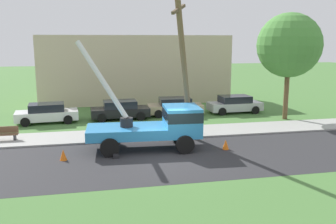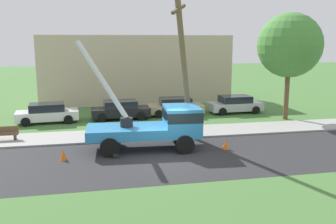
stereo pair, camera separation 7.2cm
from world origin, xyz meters
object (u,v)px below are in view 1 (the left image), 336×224
at_px(parked_sedan_tan, 175,106).
at_px(parked_sedan_black, 120,110).
at_px(leaning_utility_pole, 184,67).
at_px(utility_truck, 159,124).
at_px(park_bench, 4,134).
at_px(roadside_tree_near, 289,45).
at_px(traffic_cone_ahead, 226,144).
at_px(parked_sedan_white, 47,113).
at_px(traffic_cone_behind, 63,155).
at_px(parked_sedan_silver, 235,104).

bearing_deg(parked_sedan_tan, parked_sedan_black, -172.86).
relative_size(leaning_utility_pole, parked_sedan_tan, 1.94).
distance_m(utility_truck, parked_sedan_tan, 9.33).
xyz_separation_m(park_bench, roadside_tree_near, (19.69, 2.46, 5.11)).
xyz_separation_m(parked_sedan_tan, roadside_tree_near, (7.95, -3.14, 4.86)).
distance_m(parked_sedan_black, park_bench, 8.89).
bearing_deg(parked_sedan_tan, traffic_cone_ahead, -86.24).
height_order(parked_sedan_white, park_bench, parked_sedan_white).
distance_m(traffic_cone_ahead, roadside_tree_near, 11.22).
relative_size(parked_sedan_black, park_bench, 2.78).
bearing_deg(parked_sedan_tan, parked_sedan_white, -175.63).
height_order(leaning_utility_pole, traffic_cone_behind, leaning_utility_pole).
distance_m(park_bench, roadside_tree_near, 20.49).
relative_size(leaning_utility_pole, parked_sedan_black, 1.96).
bearing_deg(parked_sedan_silver, traffic_cone_behind, -142.86).
xyz_separation_m(utility_truck, parked_sedan_black, (-1.50, 8.27, -0.70)).
xyz_separation_m(leaning_utility_pole, traffic_cone_behind, (-6.74, -1.90, -4.19)).
bearing_deg(park_bench, traffic_cone_ahead, -18.79).
bearing_deg(utility_truck, roadside_tree_near, 27.55).
relative_size(parked_sedan_silver, roadside_tree_near, 0.56).
distance_m(traffic_cone_behind, parked_sedan_black, 10.07).
height_order(leaning_utility_pole, parked_sedan_silver, leaning_utility_pole).
distance_m(parked_sedan_white, park_bench, 5.24).
xyz_separation_m(traffic_cone_ahead, roadside_tree_near, (7.30, 6.68, 5.29)).
bearing_deg(traffic_cone_ahead, roadside_tree_near, 42.46).
distance_m(leaning_utility_pole, traffic_cone_behind, 8.16).
bearing_deg(parked_sedan_silver, parked_sedan_tan, -179.61).
xyz_separation_m(leaning_utility_pole, park_bench, (-10.42, 2.43, -4.00)).
xyz_separation_m(traffic_cone_ahead, parked_sedan_tan, (-0.65, 9.82, 0.43)).
relative_size(parked_sedan_tan, roadside_tree_near, 0.56).
distance_m(parked_sedan_black, roadside_tree_near, 13.56).
bearing_deg(traffic_cone_ahead, parked_sedan_black, 118.76).
xyz_separation_m(leaning_utility_pole, parked_sedan_silver, (6.43, 8.07, -3.75)).
distance_m(leaning_utility_pole, park_bench, 11.43).
bearing_deg(roadside_tree_near, parked_sedan_black, 168.20).
bearing_deg(parked_sedan_silver, park_bench, -161.49).
height_order(parked_sedan_black, park_bench, parked_sedan_black).
xyz_separation_m(parked_sedan_black, parked_sedan_silver, (9.55, 0.59, 0.00)).
bearing_deg(utility_truck, parked_sedan_white, 130.31).
distance_m(utility_truck, parked_sedan_silver, 12.00).
xyz_separation_m(traffic_cone_behind, roadside_tree_near, (16.01, 6.80, 5.29)).
bearing_deg(parked_sedan_black, roadside_tree_near, -11.80).
xyz_separation_m(traffic_cone_ahead, parked_sedan_white, (-10.44, 9.08, 0.43)).
distance_m(traffic_cone_ahead, parked_sedan_black, 10.58).
xyz_separation_m(parked_sedan_white, parked_sedan_silver, (14.91, 0.78, 0.00)).
height_order(leaning_utility_pole, park_bench, leaning_utility_pole).
height_order(utility_truck, parked_sedan_black, utility_truck).
bearing_deg(traffic_cone_ahead, parked_sedan_white, 139.01).
distance_m(traffic_cone_ahead, park_bench, 13.09).
xyz_separation_m(traffic_cone_ahead, parked_sedan_black, (-5.09, 9.27, 0.43)).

